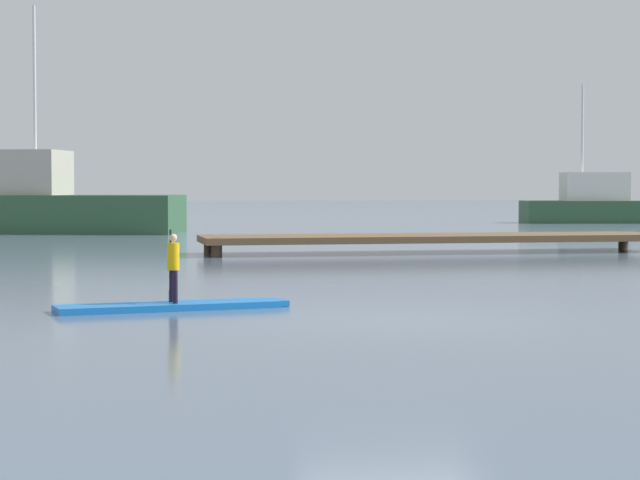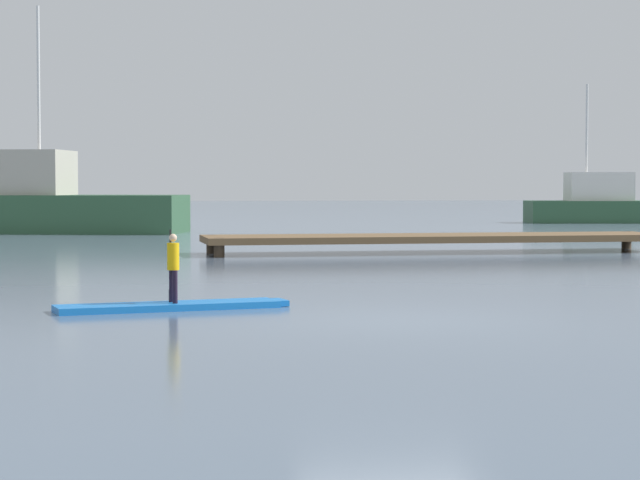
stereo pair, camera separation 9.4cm
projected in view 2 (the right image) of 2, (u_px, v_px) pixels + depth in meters
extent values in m
plane|color=slate|center=(393.00, 320.00, 16.90)|extent=(240.00, 240.00, 0.00)
cube|color=blue|center=(168.00, 306.00, 18.35)|extent=(3.41, 1.27, 0.10)
cube|color=blue|center=(277.00, 302.00, 18.96)|extent=(0.32, 0.53, 0.09)
cylinder|color=black|center=(172.00, 286.00, 18.46)|extent=(0.07, 0.07, 0.49)
cylinder|color=black|center=(175.00, 287.00, 18.27)|extent=(0.07, 0.07, 0.49)
cylinder|color=#F2B20C|center=(173.00, 256.00, 18.34)|extent=(0.21, 0.21, 0.40)
sphere|color=beige|center=(173.00, 238.00, 18.33)|extent=(0.12, 0.12, 0.12)
cylinder|color=black|center=(171.00, 266.00, 18.50)|extent=(0.03, 0.03, 1.09)
cube|color=black|center=(171.00, 296.00, 18.52)|extent=(0.05, 0.14, 0.18)
cube|color=#2D5638|center=(43.00, 214.00, 47.34)|extent=(11.34, 6.35, 1.45)
cube|color=#B2AD9E|center=(21.00, 173.00, 47.35)|extent=(4.30, 3.79, 1.71)
cylinder|color=silver|center=(38.00, 78.00, 47.11)|extent=(0.12, 0.12, 5.52)
cube|color=#2D5638|center=(619.00, 212.00, 59.55)|extent=(9.19, 3.99, 1.07)
cube|color=white|center=(599.00, 187.00, 59.47)|extent=(3.32, 2.34, 1.37)
cylinder|color=silver|center=(587.00, 128.00, 59.33)|extent=(0.12, 0.12, 4.24)
cube|color=brown|center=(435.00, 238.00, 33.53)|extent=(12.64, 2.47, 0.18)
cylinder|color=#473828|center=(219.00, 248.00, 31.47)|extent=(0.28, 0.28, 0.49)
cylinder|color=#473828|center=(212.00, 244.00, 33.31)|extent=(0.28, 0.28, 0.49)
cylinder|color=#473828|center=(626.00, 240.00, 35.59)|extent=(0.28, 0.28, 0.49)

